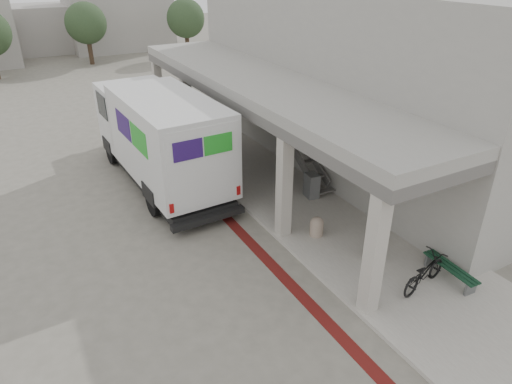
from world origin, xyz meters
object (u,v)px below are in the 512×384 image
fedex_truck (159,136)px  bench (450,270)px  utility_cabinet (312,185)px  bicycle_black (424,272)px

fedex_truck → bench: fedex_truck is taller
fedex_truck → bench: 10.99m
bench → utility_cabinet: size_ratio=1.90×
fedex_truck → bench: (4.81, -9.76, -1.53)m
utility_cabinet → bench: bearing=-77.3°
fedex_truck → bicycle_black: size_ratio=4.82×
bench → utility_cabinet: 5.78m
bench → bicycle_black: (-0.91, 0.11, 0.19)m
utility_cabinet → bicycle_black: size_ratio=0.50×
fedex_truck → bicycle_black: 10.49m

